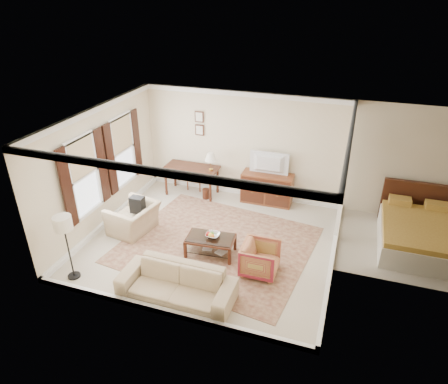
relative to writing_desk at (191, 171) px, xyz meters
The scene contains 21 objects.
room_shell 3.01m from the writing_desk, 56.69° to the right, with size 5.51×5.01×2.91m.
annex_bedroom 5.90m from the writing_desk, ahead, with size 3.00×2.70×2.90m.
window_front 3.17m from the writing_desk, 116.58° to the right, with size 0.12×1.56×1.80m, color #CCB284, non-canonical shape.
window_rear 1.97m from the writing_desk, 140.41° to the right, with size 0.12×1.56×1.80m, color #CCB284, non-canonical shape.
doorway 4.10m from the writing_desk, ahead, with size 0.10×1.12×2.25m, color white, non-canonical shape.
rug 2.72m from the writing_desk, 55.11° to the right, with size 4.07×3.48×0.01m, color #58241D.
writing_desk is the anchor object (origin of this frame).
desk_chair 0.39m from the writing_desk, 92.83° to the left, with size 0.45×0.45×1.05m, color brown, non-canonical shape.
desk_lamp 0.68m from the writing_desk, ahead, with size 0.32×0.32×0.50m, color silver, non-canonical shape.
framed_prints 1.32m from the writing_desk, 77.20° to the left, with size 0.25×0.04×0.68m, color #3B1B10, non-canonical shape.
sideboard 2.14m from the writing_desk, ahead, with size 1.36×0.52×0.83m, color brown.
tv 2.21m from the writing_desk, ahead, with size 0.98×0.57×0.13m, color black.
coffee_table 2.96m from the writing_desk, 59.42° to the right, with size 1.08×0.69×0.44m.
fruit_bowl 2.94m from the writing_desk, 58.42° to the right, with size 0.42×0.42×0.10m, color silver.
book_a 2.91m from the writing_desk, 62.33° to the right, with size 0.28×0.04×0.38m, color brown.
book_b 3.09m from the writing_desk, 56.48° to the right, with size 0.28×0.03×0.38m, color brown.
striped_armchair 3.88m from the writing_desk, 46.35° to the right, with size 0.73×0.68×0.75m, color maroon.
club_armchair 2.32m from the writing_desk, 104.13° to the right, with size 1.07×0.70×0.94m, color tan.
backpack 2.18m from the writing_desk, 102.74° to the right, with size 0.32×0.22×0.40m, color black.
sofa 4.26m from the writing_desk, 71.16° to the right, with size 2.18×0.64×0.85m, color tan.
floor_lamp 4.26m from the writing_desk, 101.85° to the right, with size 0.35×0.35×1.42m.
Camera 1 is at (2.73, -7.20, 5.28)m, focal length 32.00 mm.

